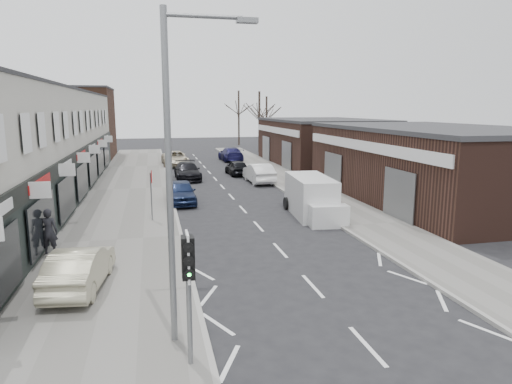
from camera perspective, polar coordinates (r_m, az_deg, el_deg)
ground at (r=14.00m, az=9.97°, el=-14.52°), size 160.00×160.00×0.00m
pavement_left at (r=34.19m, az=-15.49°, el=0.31°), size 5.50×64.00×0.12m
pavement_right at (r=35.82m, az=4.90°, el=1.11°), size 3.50×64.00×0.12m
shop_terrace_left at (r=32.36m, az=-28.05°, el=5.14°), size 8.00×41.00×7.10m
brick_block_far at (r=57.31m, az=-21.53°, el=7.90°), size 8.00×10.00×8.00m
right_unit_near at (r=31.30m, az=21.43°, el=3.11°), size 10.00×18.00×4.50m
right_unit_far at (r=49.05m, az=8.21°, el=6.15°), size 10.00×16.00×4.50m
tree_far_a at (r=61.57m, az=0.41°, el=5.02°), size 3.60×3.60×8.00m
tree_far_b at (r=67.96m, az=1.31°, el=5.54°), size 3.60×3.60×7.50m
tree_far_c at (r=73.16m, az=-2.14°, el=5.89°), size 3.60×3.60×8.50m
traffic_light at (r=10.26m, az=-8.49°, el=-9.39°), size 0.28×0.60×3.10m
street_lamp at (r=10.94m, az=-9.96°, el=3.69°), size 2.23×0.22×8.00m
warning_sign at (r=23.94m, az=-12.93°, el=1.38°), size 0.12×0.80×2.70m
white_van at (r=25.22m, az=6.98°, el=-0.70°), size 2.35×5.69×2.16m
sedan_on_pavement at (r=15.96m, az=-21.17°, el=-8.81°), size 1.92×4.28×1.36m
pedestrian at (r=19.93m, az=-24.48°, el=-4.51°), size 0.73×0.52×1.86m
parked_car_left_a at (r=28.74m, az=-9.32°, el=-0.00°), size 1.71×4.20×1.43m
parked_car_left_b at (r=38.20m, az=-8.56°, el=2.61°), size 2.06×4.93×1.42m
parked_car_left_c at (r=47.39m, az=-10.09°, el=4.13°), size 2.71×5.51×1.51m
parked_car_right_a at (r=36.20m, az=0.36°, el=2.38°), size 1.74×4.70×1.54m
parked_car_right_b at (r=40.42m, az=-2.40°, el=3.08°), size 1.77×3.97×1.33m
parked_car_right_c at (r=51.24m, az=-3.18°, el=4.76°), size 2.32×5.34×1.53m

